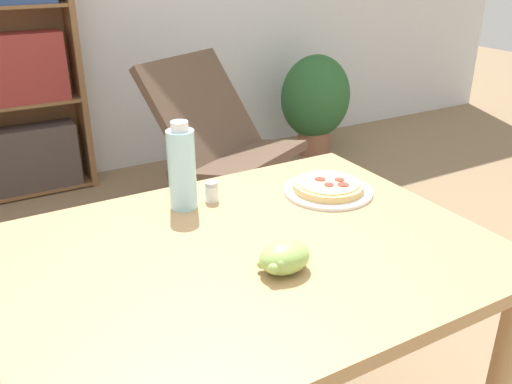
{
  "coord_description": "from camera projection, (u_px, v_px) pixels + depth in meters",
  "views": [
    {
      "loc": [
        -0.53,
        -1.0,
        1.43
      ],
      "look_at": [
        0.12,
        0.14,
        0.84
      ],
      "focal_mm": 38.0,
      "sensor_mm": 36.0,
      "label": 1
    }
  ],
  "objects": [
    {
      "name": "grape_bunch",
      "position": [
        285.0,
        258.0,
        1.18
      ],
      "size": [
        0.12,
        0.09,
        0.07
      ],
      "color": "#93BC5B",
      "rests_on": "dining_table"
    },
    {
      "name": "drink_bottle",
      "position": [
        182.0,
        168.0,
        1.45
      ],
      "size": [
        0.08,
        0.08,
        0.25
      ],
      "color": "#A3DBEA",
      "rests_on": "dining_table"
    },
    {
      "name": "potted_plant_floor",
      "position": [
        315.0,
        100.0,
        3.99
      ],
      "size": [
        0.53,
        0.45,
        0.74
      ],
      "color": "#8E5B42",
      "rests_on": "ground_plane"
    },
    {
      "name": "bookshelf",
      "position": [
        10.0,
        65.0,
        3.15
      ],
      "size": [
        0.79,
        0.24,
        1.71
      ],
      "color": "brown",
      "rests_on": "ground_plane"
    },
    {
      "name": "dining_table",
      "position": [
        250.0,
        286.0,
        1.34
      ],
      "size": [
        1.14,
        0.87,
        0.78
      ],
      "color": "tan",
      "rests_on": "ground_plane"
    },
    {
      "name": "pizza_on_plate",
      "position": [
        328.0,
        188.0,
        1.58
      ],
      "size": [
        0.26,
        0.26,
        0.04
      ],
      "color": "white",
      "rests_on": "dining_table"
    },
    {
      "name": "lounge_chair_far",
      "position": [
        226.0,
        166.0,
        3.11
      ],
      "size": [
        0.89,
        0.97,
        0.88
      ],
      "rotation": [
        0.0,
        0.0,
        0.46
      ],
      "color": "black",
      "rests_on": "ground_plane"
    },
    {
      "name": "salt_shaker",
      "position": [
        212.0,
        192.0,
        1.52
      ],
      "size": [
        0.04,
        0.04,
        0.06
      ],
      "color": "white",
      "rests_on": "dining_table"
    }
  ]
}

